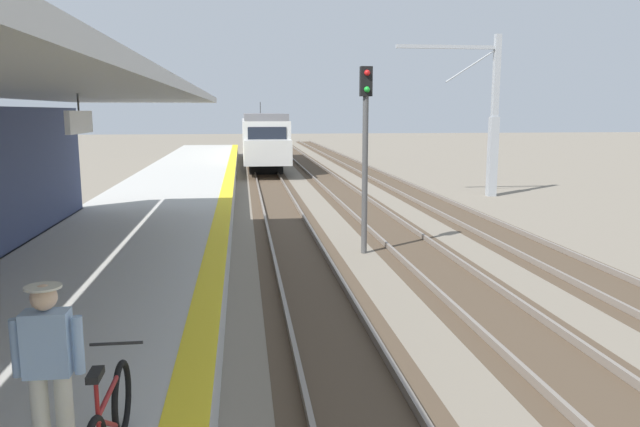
% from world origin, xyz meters
% --- Properties ---
extents(station_platform, '(5.00, 80.00, 0.91)m').
position_xyz_m(station_platform, '(-2.50, 16.00, 0.45)').
color(station_platform, '#B7B5AD').
rests_on(station_platform, ground).
extents(track_pair_nearest_platform, '(2.34, 120.00, 0.16)m').
position_xyz_m(track_pair_nearest_platform, '(1.90, 20.00, 0.05)').
color(track_pair_nearest_platform, '#4C3D2D').
rests_on(track_pair_nearest_platform, ground).
extents(track_pair_middle, '(2.34, 120.00, 0.16)m').
position_xyz_m(track_pair_middle, '(5.30, 20.00, 0.05)').
color(track_pair_middle, '#4C3D2D').
rests_on(track_pair_middle, ground).
extents(track_pair_far_side, '(2.34, 120.00, 0.16)m').
position_xyz_m(track_pair_far_side, '(8.70, 20.00, 0.05)').
color(track_pair_far_side, '#4C3D2D').
rests_on(track_pair_far_side, ground).
extents(approaching_train, '(2.93, 19.60, 4.76)m').
position_xyz_m(approaching_train, '(1.90, 43.40, 2.18)').
color(approaching_train, silver).
rests_on(approaching_train, ground).
extents(commuter_person, '(0.59, 0.30, 1.67)m').
position_xyz_m(commuter_person, '(-1.28, 3.11, 1.84)').
color(commuter_person, beige).
rests_on(commuter_person, station_platform).
extents(bicycle_beside_commuter, '(0.48, 1.82, 1.04)m').
position_xyz_m(bicycle_beside_commuter, '(-0.82, 3.11, 1.29)').
color(bicycle_beside_commuter, black).
rests_on(bicycle_beside_commuter, station_platform).
extents(rail_signal_post, '(0.32, 0.34, 5.20)m').
position_xyz_m(rail_signal_post, '(3.78, 14.56, 3.19)').
color(rail_signal_post, '#4C4C4C').
rests_on(rail_signal_post, ground).
extents(catenary_pylon_far_side, '(5.00, 0.40, 7.50)m').
position_xyz_m(catenary_pylon_far_side, '(11.86, 25.45, 3.60)').
color(catenary_pylon_far_side, '#9EA3A8').
rests_on(catenary_pylon_far_side, ground).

